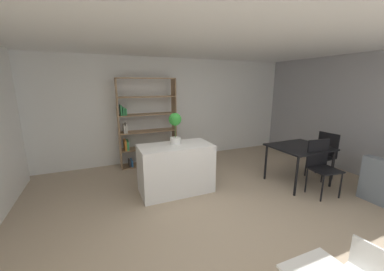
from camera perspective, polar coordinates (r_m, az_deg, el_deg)
name	(u,v)px	position (r m, az deg, el deg)	size (l,w,h in m)	color
ground_plane	(217,214)	(3.67, 6.46, -19.22)	(9.96, 9.96, 0.00)	tan
ceiling_slab	(223,31)	(3.17, 7.77, 24.80)	(7.23, 5.87, 0.06)	white
back_partition	(163,110)	(5.84, -7.46, 6.40)	(7.23, 0.06, 2.57)	white
right_partition_gray	(375,117)	(5.84, 39.20, 3.58)	(0.06, 5.87, 2.57)	#9E9EA3
kitchen_island	(176,168)	(4.15, -4.11, -8.31)	(1.30, 0.67, 0.88)	white
potted_plant_on_island	(175,125)	(4.02, -4.30, 2.66)	(0.23, 0.23, 0.56)	white
open_bookshelf	(144,125)	(5.46, -12.03, 2.73)	(1.35, 0.34, 2.08)	#997551
dining_table	(299,150)	(4.87, 25.52, -3.38)	(1.04, 0.90, 0.76)	black
dining_chair_window_side	(324,151)	(5.47, 30.49, -3.50)	(0.43, 0.45, 0.95)	black
dining_chair_near	(321,162)	(4.63, 29.84, -5.90)	(0.50, 0.46, 0.98)	black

